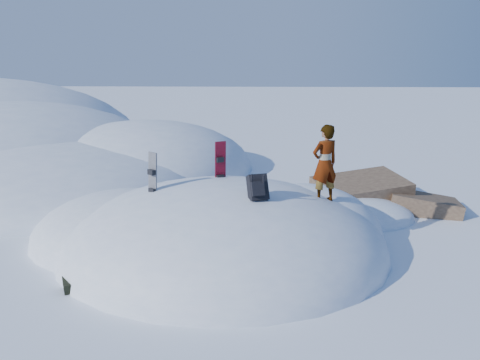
{
  "coord_description": "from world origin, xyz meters",
  "views": [
    {
      "loc": [
        0.74,
        -9.33,
        4.02
      ],
      "look_at": [
        0.34,
        0.3,
        1.51
      ],
      "focal_mm": 35.0,
      "sensor_mm": 36.0,
      "label": 1
    }
  ],
  "objects_px": {
    "snowboard_red": "(220,170)",
    "backpack": "(258,188)",
    "snowboard_dark": "(152,183)",
    "person": "(325,164)"
  },
  "relations": [
    {
      "from": "snowboard_red",
      "to": "backpack",
      "type": "xyz_separation_m",
      "value": [
        0.84,
        -1.55,
        0.04
      ]
    },
    {
      "from": "snowboard_dark",
      "to": "person",
      "type": "bearing_deg",
      "value": 41.09
    },
    {
      "from": "snowboard_red",
      "to": "snowboard_dark",
      "type": "xyz_separation_m",
      "value": [
        -1.34,
        -0.89,
        -0.08
      ]
    },
    {
      "from": "person",
      "to": "backpack",
      "type": "bearing_deg",
      "value": 3.79
    },
    {
      "from": "snowboard_red",
      "to": "snowboard_dark",
      "type": "distance_m",
      "value": 1.61
    },
    {
      "from": "backpack",
      "to": "person",
      "type": "distance_m",
      "value": 1.63
    },
    {
      "from": "snowboard_dark",
      "to": "backpack",
      "type": "distance_m",
      "value": 2.28
    },
    {
      "from": "snowboard_red",
      "to": "snowboard_dark",
      "type": "relative_size",
      "value": 1.01
    },
    {
      "from": "backpack",
      "to": "snowboard_dark",
      "type": "bearing_deg",
      "value": 144.09
    },
    {
      "from": "backpack",
      "to": "snowboard_red",
      "type": "bearing_deg",
      "value": 99.4
    }
  ]
}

